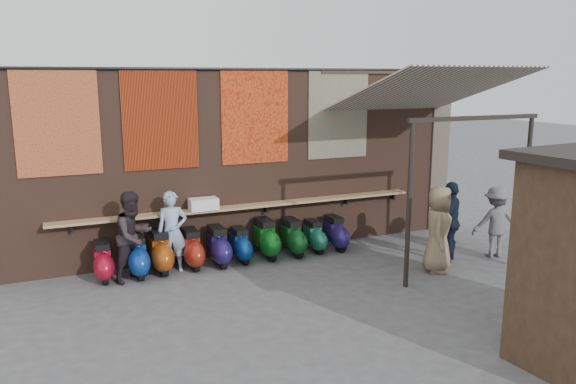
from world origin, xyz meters
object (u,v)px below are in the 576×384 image
(scooter_stool_8, at_px, (314,236))
(scooter_stool_3, at_px, (192,249))
(scooter_stool_1, at_px, (137,257))
(scooter_stool_4, at_px, (218,247))
(diner_right, at_px, (134,236))
(scooter_stool_6, at_px, (266,239))
(scooter_stool_9, at_px, (335,233))
(scooter_stool_2, at_px, (160,252))
(shelf_box, at_px, (203,204))
(scooter_stool_7, at_px, (293,237))
(shopper_navy, at_px, (450,221))
(diner_left, at_px, (172,232))
(shopper_tan, at_px, (438,229))
(scooter_stool_0, at_px, (103,262))
(shopper_grey, at_px, (496,222))
(scooter_stool_5, at_px, (240,245))

(scooter_stool_8, bearing_deg, scooter_stool_3, 179.67)
(scooter_stool_1, xyz_separation_m, scooter_stool_4, (1.64, 0.01, -0.00))
(diner_right, bearing_deg, scooter_stool_6, -29.02)
(scooter_stool_3, height_order, scooter_stool_9, scooter_stool_3)
(scooter_stool_2, distance_m, scooter_stool_6, 2.26)
(shelf_box, height_order, scooter_stool_7, shelf_box)
(diner_right, bearing_deg, scooter_stool_4, -28.45)
(scooter_stool_1, distance_m, scooter_stool_4, 1.64)
(shelf_box, distance_m, shopper_navy, 5.18)
(diner_left, bearing_deg, shopper_tan, -13.10)
(scooter_stool_6, bearing_deg, shopper_navy, -26.45)
(scooter_stool_0, bearing_deg, scooter_stool_9, -0.19)
(shopper_grey, bearing_deg, scooter_stool_8, -11.91)
(scooter_stool_2, distance_m, scooter_stool_8, 3.40)
(scooter_stool_6, height_order, shopper_grey, shopper_grey)
(shelf_box, distance_m, scooter_stool_5, 1.16)
(diner_left, bearing_deg, scooter_stool_4, 8.19)
(scooter_stool_4, distance_m, scooter_stool_9, 2.73)
(scooter_stool_5, xyz_separation_m, scooter_stool_7, (1.19, -0.04, 0.04))
(scooter_stool_9, bearing_deg, scooter_stool_3, 179.13)
(scooter_stool_4, xyz_separation_m, scooter_stool_9, (2.73, 0.01, -0.03))
(diner_right, distance_m, shopper_tan, 5.93)
(scooter_stool_8, bearing_deg, diner_left, -179.85)
(scooter_stool_4, distance_m, scooter_stool_8, 2.23)
(diner_left, distance_m, shopper_navy, 5.75)
(scooter_stool_0, relative_size, scooter_stool_1, 0.93)
(shopper_tan, bearing_deg, diner_left, 107.61)
(scooter_stool_2, height_order, scooter_stool_3, scooter_stool_2)
(shelf_box, relative_size, scooter_stool_3, 0.71)
(scooter_stool_8, bearing_deg, shelf_box, 173.14)
(scooter_stool_6, distance_m, diner_left, 2.05)
(scooter_stool_8, height_order, shopper_tan, shopper_tan)
(scooter_stool_1, distance_m, scooter_stool_6, 2.73)
(scooter_stool_1, bearing_deg, diner_right, -112.82)
(scooter_stool_2, distance_m, shopper_tan, 5.54)
(scooter_stool_0, distance_m, scooter_stool_4, 2.27)
(scooter_stool_1, height_order, scooter_stool_7, scooter_stool_1)
(scooter_stool_4, bearing_deg, shelf_box, 120.05)
(diner_right, height_order, shopper_tan, diner_right)
(scooter_stool_6, bearing_deg, scooter_stool_2, -179.50)
(scooter_stool_3, distance_m, scooter_stool_7, 2.22)
(scooter_stool_8, relative_size, shopper_navy, 0.43)
(scooter_stool_1, height_order, scooter_stool_6, scooter_stool_6)
(shopper_grey, xyz_separation_m, shopper_tan, (-1.72, -0.25, 0.09))
(scooter_stool_4, height_order, shopper_grey, shopper_grey)
(scooter_stool_1, bearing_deg, scooter_stool_4, 0.29)
(shopper_navy, bearing_deg, scooter_stool_8, -74.32)
(scooter_stool_1, height_order, scooter_stool_4, scooter_stool_1)
(scooter_stool_5, xyz_separation_m, shopper_tan, (3.42, -2.13, 0.51))
(scooter_stool_8, xyz_separation_m, shopper_tan, (1.69, -2.13, 0.52))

